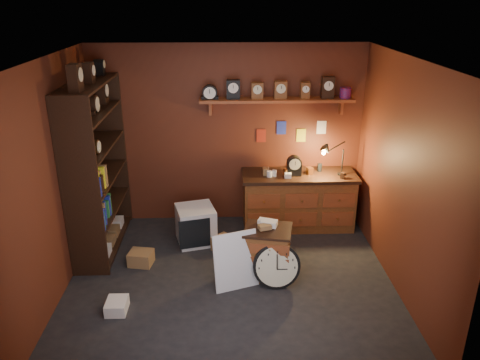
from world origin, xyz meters
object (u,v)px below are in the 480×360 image
shelving_unit (94,162)px  workbench (298,197)px  big_round_clock (277,266)px  low_cabinet (268,250)px

shelving_unit → workbench: size_ratio=1.52×
workbench → big_round_clock: workbench is taller
shelving_unit → big_round_clock: (2.35, -1.10, -0.97)m
shelving_unit → big_round_clock: 2.77m
workbench → low_cabinet: (-0.58, -1.34, -0.11)m
shelving_unit → low_cabinet: 2.57m
low_cabinet → shelving_unit: bearing=170.8°
shelving_unit → workbench: shelving_unit is taller
low_cabinet → big_round_clock: size_ratio=1.30×
workbench → big_round_clock: (-0.49, -1.59, -0.19)m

